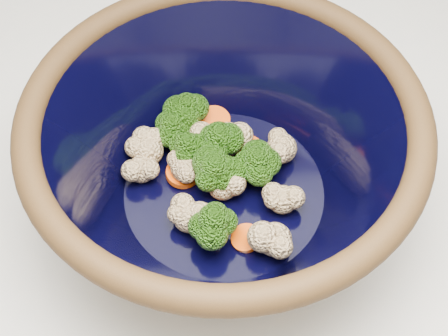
{
  "coord_description": "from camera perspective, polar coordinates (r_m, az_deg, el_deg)",
  "views": [
    {
      "loc": [
        -0.08,
        -0.36,
        1.44
      ],
      "look_at": [
        -0.03,
        -0.03,
        0.97
      ],
      "focal_mm": 50.0,
      "sensor_mm": 36.0,
      "label": 1
    }
  ],
  "objects": [
    {
      "name": "vegetable_pile",
      "position": [
        0.59,
        -0.94,
        0.4
      ],
      "size": [
        0.17,
        0.19,
        0.05
      ],
      "color": "#608442",
      "rests_on": "mixing_bowl"
    },
    {
      "name": "mixing_bowl",
      "position": [
        0.56,
        0.0,
        0.88
      ],
      "size": [
        0.37,
        0.37,
        0.15
      ],
      "rotation": [
        0.0,
        0.0,
        -0.12
      ],
      "color": "black",
      "rests_on": "counter"
    },
    {
      "name": "counter",
      "position": [
        1.05,
        1.59,
        -15.0
      ],
      "size": [
        1.2,
        1.2,
        0.9
      ],
      "primitive_type": "cube",
      "color": "white",
      "rests_on": "ground"
    }
  ]
}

